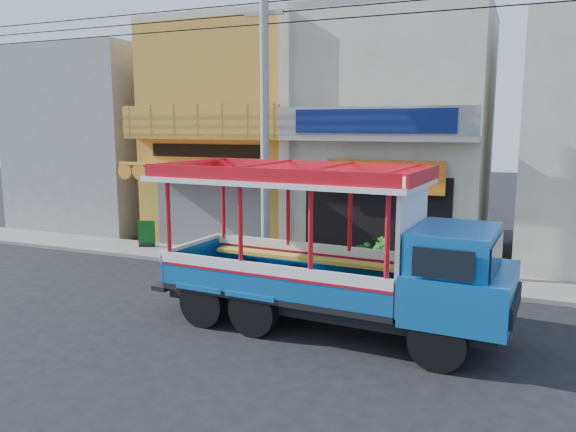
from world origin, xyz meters
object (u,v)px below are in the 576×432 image
object	(u,v)px
utility_pole	(269,104)
potted_plant_a	(370,253)
songthaew_truck	(352,255)
potted_plant_b	(378,257)
potted_plant_c	(441,263)
green_sign	(147,236)

from	to	relation	value
utility_pole	potted_plant_a	xyz separation A→B (m)	(2.96, 0.70, -4.36)
songthaew_truck	utility_pole	bearing A→B (deg)	132.58
utility_pole	songthaew_truck	size ratio (longest dim) A/B	3.57
potted_plant_a	utility_pole	bearing A→B (deg)	161.94
potted_plant_a	potted_plant_b	bearing A→B (deg)	-85.47
songthaew_truck	potted_plant_c	xyz separation A→B (m)	(1.24, 4.63, -1.12)
utility_pole	green_sign	bearing A→B (deg)	169.48
potted_plant_a	songthaew_truck	bearing A→B (deg)	-111.70
songthaew_truck	green_sign	bearing A→B (deg)	150.73
utility_pole	potted_plant_b	distance (m)	5.46
songthaew_truck	potted_plant_b	size ratio (longest dim) A/B	6.91
green_sign	potted_plant_c	size ratio (longest dim) A/B	0.95
green_sign	potted_plant_a	size ratio (longest dim) A/B	0.85
utility_pole	green_sign	world-z (taller)	utility_pole
potted_plant_a	potted_plant_c	world-z (taller)	potted_plant_a
potted_plant_a	potted_plant_b	world-z (taller)	potted_plant_b
green_sign	potted_plant_b	xyz separation A→B (m)	(8.63, -0.76, 0.18)
green_sign	potted_plant_c	bearing A→B (deg)	-2.65
green_sign	potted_plant_c	distance (m)	10.37
potted_plant_b	potted_plant_a	bearing A→B (deg)	17.07
potted_plant_a	potted_plant_b	size ratio (longest dim) A/B	0.97
potted_plant_b	potted_plant_c	xyz separation A→B (m)	(1.73, 0.28, -0.07)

